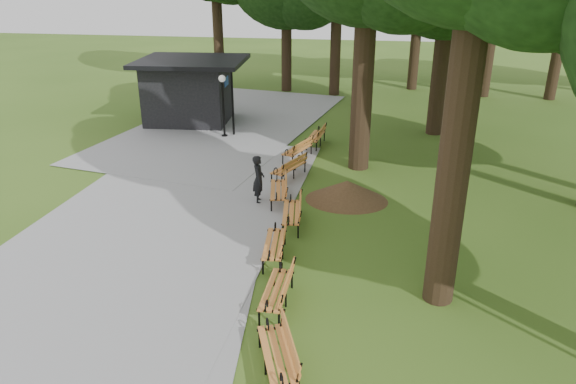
% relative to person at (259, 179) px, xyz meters
% --- Properties ---
extents(ground, '(100.00, 100.00, 0.00)m').
position_rel_person_xyz_m(ground, '(1.15, -4.76, -0.82)').
color(ground, '#385B1A').
rests_on(ground, ground).
extents(path, '(12.00, 38.00, 0.06)m').
position_rel_person_xyz_m(path, '(-2.85, -1.76, -0.79)').
color(path, '#98989B').
rests_on(path, ground).
extents(person, '(0.51, 0.67, 1.64)m').
position_rel_person_xyz_m(person, '(0.00, 0.00, 0.00)').
color(person, black).
rests_on(person, ground).
extents(kiosk, '(5.44, 4.83, 3.20)m').
position_rel_person_xyz_m(kiosk, '(-5.70, 9.43, 0.78)').
color(kiosk, black).
rests_on(kiosk, ground).
extents(lamp_post, '(0.32, 0.32, 2.88)m').
position_rel_person_xyz_m(lamp_post, '(-3.23, 7.12, 1.27)').
color(lamp_post, black).
rests_on(lamp_post, ground).
extents(dirt_mound, '(2.34, 2.34, 0.71)m').
position_rel_person_xyz_m(dirt_mound, '(2.89, 0.66, -0.47)').
color(dirt_mound, '#47301C').
rests_on(dirt_mound, ground).
extents(bench_1, '(1.26, 2.00, 0.88)m').
position_rel_person_xyz_m(bench_1, '(2.14, -8.01, -0.38)').
color(bench_1, orange).
rests_on(bench_1, ground).
extents(bench_2, '(0.66, 1.91, 0.88)m').
position_rel_person_xyz_m(bench_2, '(1.71, -5.81, -0.38)').
color(bench_2, orange).
rests_on(bench_2, ground).
extents(bench_3, '(0.83, 1.95, 0.88)m').
position_rel_person_xyz_m(bench_3, '(1.24, -3.64, -0.38)').
color(bench_3, orange).
rests_on(bench_3, ground).
extents(bench_4, '(0.88, 1.97, 0.88)m').
position_rel_person_xyz_m(bench_4, '(1.37, -1.57, -0.38)').
color(bench_4, orange).
rests_on(bench_4, ground).
extents(bench_5, '(0.97, 1.98, 0.88)m').
position_rel_person_xyz_m(bench_5, '(0.64, 0.12, -0.38)').
color(bench_5, orange).
rests_on(bench_5, ground).
extents(bench_6, '(1.31, 2.00, 0.88)m').
position_rel_person_xyz_m(bench_6, '(0.62, 2.32, -0.38)').
color(bench_6, orange).
rests_on(bench_6, ground).
extents(bench_7, '(1.23, 2.00, 0.88)m').
position_rel_person_xyz_m(bench_7, '(0.61, 4.49, -0.38)').
color(bench_7, orange).
rests_on(bench_7, ground).
extents(bench_8, '(0.83, 1.95, 0.88)m').
position_rel_person_xyz_m(bench_8, '(1.12, 6.48, -0.38)').
color(bench_8, orange).
rests_on(bench_8, ground).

